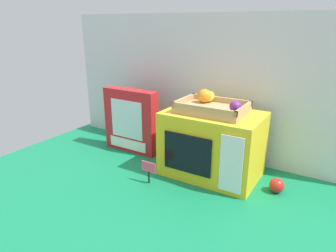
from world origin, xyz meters
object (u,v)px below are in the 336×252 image
at_px(toy_microwave, 212,144).
at_px(price_sign, 149,169).
at_px(cookie_set_box, 131,121).
at_px(loose_toy_apple, 277,185).
at_px(food_groups_crate, 212,106).

relative_size(toy_microwave, price_sign, 4.19).
bearing_deg(price_sign, cookie_set_box, 139.23).
bearing_deg(cookie_set_box, loose_toy_apple, -2.42).
height_order(toy_microwave, loose_toy_apple, toy_microwave).
height_order(toy_microwave, price_sign, toy_microwave).
relative_size(toy_microwave, loose_toy_apple, 6.89).
bearing_deg(toy_microwave, food_groups_crate, 148.18).
bearing_deg(food_groups_crate, price_sign, -128.32).
bearing_deg(toy_microwave, loose_toy_apple, -1.51).
relative_size(food_groups_crate, cookie_set_box, 0.85).
xyz_separation_m(food_groups_crate, loose_toy_apple, (0.31, -0.02, -0.29)).
xyz_separation_m(food_groups_crate, price_sign, (-0.18, -0.23, -0.25)).
distance_m(food_groups_crate, loose_toy_apple, 0.42).
bearing_deg(loose_toy_apple, food_groups_crate, 177.17).
relative_size(cookie_set_box, price_sign, 3.36).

